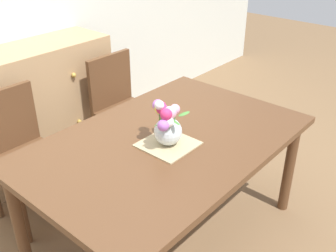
{
  "coord_description": "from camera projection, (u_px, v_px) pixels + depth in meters",
  "views": [
    {
      "loc": [
        -1.46,
        -1.28,
        1.87
      ],
      "look_at": [
        -0.04,
        -0.05,
        0.85
      ],
      "focal_mm": 42.14,
      "sensor_mm": 36.0,
      "label": 1
    }
  ],
  "objects": [
    {
      "name": "chair_right",
      "position": [
        121.0,
        103.0,
        3.16
      ],
      "size": [
        0.42,
        0.42,
        0.9
      ],
      "rotation": [
        0.0,
        0.0,
        3.14
      ],
      "color": "brown",
      "rests_on": "ground_plane"
    },
    {
      "name": "flower_vase",
      "position": [
        167.0,
        124.0,
        2.13
      ],
      "size": [
        0.25,
        0.25,
        0.27
      ],
      "color": "silver",
      "rests_on": "placemat"
    },
    {
      "name": "ground_plane",
      "position": [
        167.0,
        233.0,
        2.61
      ],
      "size": [
        12.0,
        12.0,
        0.0
      ],
      "primitive_type": "plane",
      "color": "brown"
    },
    {
      "name": "dresser",
      "position": [
        28.0,
        112.0,
        3.06
      ],
      "size": [
        1.4,
        0.47,
        1.0
      ],
      "color": "tan",
      "rests_on": "ground_plane"
    },
    {
      "name": "placemat",
      "position": [
        168.0,
        144.0,
        2.2
      ],
      "size": [
        0.28,
        0.28,
        0.01
      ],
      "primitive_type": "cube",
      "color": "tan",
      "rests_on": "dining_table"
    },
    {
      "name": "chair_left",
      "position": [
        19.0,
        148.0,
        2.56
      ],
      "size": [
        0.42,
        0.42,
        0.9
      ],
      "rotation": [
        0.0,
        0.0,
        3.14
      ],
      "color": "brown",
      "rests_on": "ground_plane"
    },
    {
      "name": "dining_table",
      "position": [
        166.0,
        150.0,
        2.3
      ],
      "size": [
        1.65,
        1.08,
        0.73
      ],
      "color": "brown",
      "rests_on": "ground_plane"
    }
  ]
}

